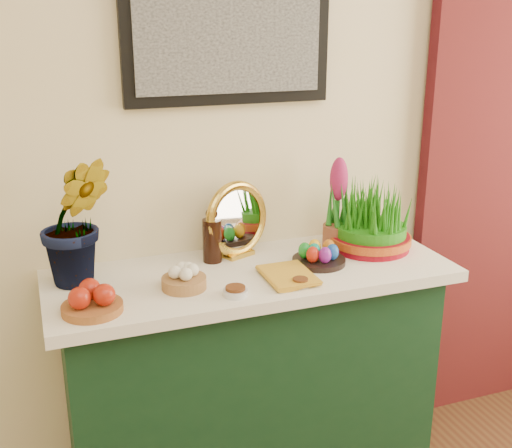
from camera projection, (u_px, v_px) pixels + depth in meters
The scene contains 13 objects.
sideboard at pixel (251, 385), 2.37m from camera, with size 1.30×0.45×0.85m, color #12311A.
tablecloth at pixel (251, 274), 2.23m from camera, with size 1.40×0.55×0.04m, color white.
hyacinth_green at pixel (75, 201), 2.03m from camera, with size 0.28×0.24×0.56m, color #227920.
apple_bowl at pixel (92, 300), 1.89m from camera, with size 0.21×0.21×0.09m.
garlic_basket at pixel (184, 279), 2.06m from camera, with size 0.15×0.15×0.08m.
vinegar_cruet at pixel (212, 238), 2.27m from camera, with size 0.07×0.07×0.20m.
mirror at pixel (237, 220), 2.32m from camera, with size 0.28×0.16×0.28m.
book at pixel (266, 278), 2.11m from camera, with size 0.14×0.21×0.03m, color gold.
spice_dish_left at pixel (235, 291), 2.01m from camera, with size 0.08×0.08×0.03m.
spice_dish_right at pixel (300, 282), 2.09m from camera, with size 0.06×0.06×0.03m.
egg_plate at pixel (319, 255), 2.26m from camera, with size 0.22×0.22×0.08m.
hyacinth_pink at pixel (338, 207), 2.39m from camera, with size 0.11×0.11×0.35m.
wheatgrass_sabzeh at pixel (371, 220), 2.39m from camera, with size 0.31×0.31×0.25m.
Camera 1 is at (-0.70, 0.06, 1.73)m, focal length 45.00 mm.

